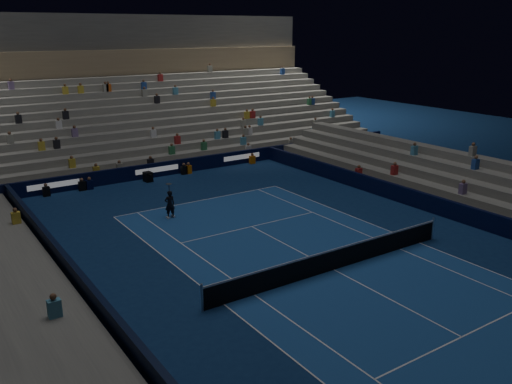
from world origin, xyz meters
name	(u,v)px	position (x,y,z in m)	size (l,w,h in m)	color
ground	(334,270)	(0.00, 0.00, 0.00)	(90.00, 90.00, 0.00)	#0D2551
court_surface	(334,270)	(0.00, 0.00, 0.01)	(10.97, 23.77, 0.01)	#1A4790
sponsor_barrier_far	(156,170)	(0.00, 18.50, 0.50)	(44.00, 0.25, 1.00)	black
sponsor_barrier_east	(474,217)	(9.70, 0.00, 0.50)	(0.25, 37.00, 1.00)	black
sponsor_barrier_west	(114,326)	(-9.70, 0.00, 0.50)	(0.25, 37.00, 1.00)	black
grandstand_main	(108,112)	(0.00, 27.90, 3.38)	(44.00, 15.20, 11.20)	gray
tennis_net	(334,259)	(0.00, 0.00, 0.50)	(12.90, 0.10, 1.10)	#B2B2B7
tennis_player	(170,204)	(-2.94, 10.05, 0.78)	(0.57, 0.37, 1.55)	black
broadcast_camera	(148,177)	(-0.99, 17.66, 0.34)	(0.55, 0.98, 0.66)	black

